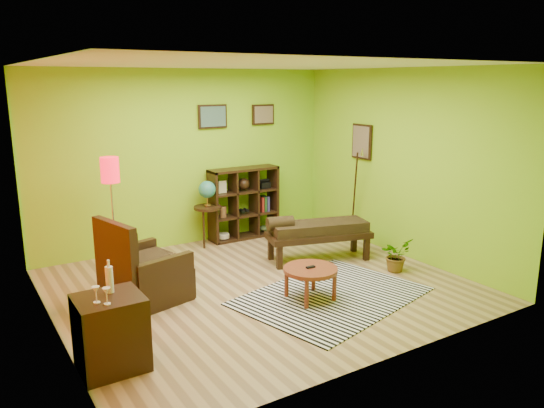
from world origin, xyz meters
TOP-DOWN VIEW (x-y plane):
  - ground at (0.00, 0.00)m, footprint 5.00×5.00m
  - room_shell at (-0.09, 0.01)m, footprint 5.04×4.54m
  - zebra_rug at (0.57, -0.77)m, footprint 2.56×2.11m
  - coffee_table at (0.30, -0.70)m, footprint 0.66×0.66m
  - armchair at (-1.45, 0.37)m, footprint 1.04×1.04m
  - side_cabinet at (-2.20, -1.00)m, footprint 0.60×0.54m
  - floor_lamp at (-1.49, 1.31)m, footprint 0.25×0.25m
  - globe_table at (0.18, 1.93)m, footprint 0.44×0.44m
  - cube_shelf at (0.91, 2.03)m, footprint 1.20×0.35m
  - bench at (1.23, 0.44)m, footprint 1.62×0.94m
  - potted_plant at (1.90, -0.53)m, footprint 0.51×0.54m

SIDE VIEW (x-z plane):
  - ground at x=0.00m, z-range 0.00..0.00m
  - zebra_rug at x=0.57m, z-range 0.00..0.01m
  - potted_plant at x=1.90m, z-range 0.00..0.36m
  - armchair at x=-1.45m, z-range -0.21..0.84m
  - coffee_table at x=0.30m, z-range 0.14..0.56m
  - side_cabinet at x=-2.20m, z-range -0.15..0.87m
  - bench at x=1.23m, z-range 0.10..0.81m
  - cube_shelf at x=0.91m, z-range 0.00..1.20m
  - globe_table at x=0.18m, z-range 0.28..1.34m
  - floor_lamp at x=-1.49m, z-range 0.51..2.16m
  - room_shell at x=-0.09m, z-range 0.39..3.21m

